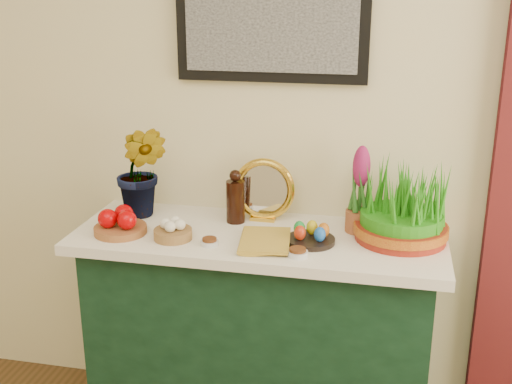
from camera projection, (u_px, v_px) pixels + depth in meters
sideboard at (259, 340)px, 2.58m from camera, size 1.30×0.45×0.85m
tablecloth at (259, 238)px, 2.44m from camera, size 1.40×0.55×0.04m
hyacinth_green at (141, 156)px, 2.54m from camera, size 0.25×0.22×0.50m
apple_bowl at (120, 223)px, 2.42m from camera, size 0.21×0.21×0.10m
garlic_basket at (173, 231)px, 2.37m from camera, size 0.16×0.16×0.08m
vinegar_cruet at (235, 199)px, 2.52m from camera, size 0.07×0.07×0.21m
mirror at (264, 190)px, 2.55m from camera, size 0.25×0.07×0.25m
book at (240, 239)px, 2.33m from camera, size 0.19×0.26×0.03m
spice_dish_left at (210, 242)px, 2.32m from camera, size 0.07×0.07×0.03m
spice_dish_right at (298, 253)px, 2.23m from camera, size 0.07×0.07×0.03m
egg_plate at (311, 236)px, 2.34m from camera, size 0.23×0.23×0.07m
hyacinth_pink at (360, 194)px, 2.41m from camera, size 0.10×0.10×0.34m
wheatgrass_sabzeh at (402, 208)px, 2.34m from camera, size 0.35×0.35×0.28m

